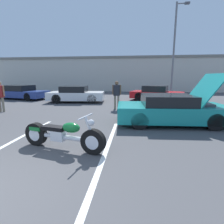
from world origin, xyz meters
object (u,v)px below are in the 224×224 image
object	(u,v)px
motorcycle	(63,135)
show_car_hood_open	(171,110)
spectator_near_motorcycle	(117,93)
parked_car_left_row	(21,92)
spectator_by_show_car	(0,94)
light_pole	(175,47)
parked_car_mid_row	(76,94)
parked_car_right_row	(157,93)

from	to	relation	value
motorcycle	show_car_hood_open	distance (m)	4.46
motorcycle	spectator_near_motorcycle	size ratio (longest dim) A/B	1.45
parked_car_left_row	motorcycle	bearing A→B (deg)	-40.57
parked_car_left_row	spectator_by_show_car	distance (m)	5.93
light_pole	parked_car_mid_row	xyz separation A→B (m)	(-8.07, -5.42, -4.09)
parked_car_right_row	motorcycle	bearing A→B (deg)	-92.74
parked_car_right_row	spectator_near_motorcycle	xyz separation A→B (m)	(-2.81, -4.19, 0.40)
motorcycle	spectator_by_show_car	xyz separation A→B (m)	(-5.25, 4.37, 0.58)
show_car_hood_open	light_pole	bearing A→B (deg)	74.76
light_pole	show_car_hood_open	bearing A→B (deg)	-101.78
spectator_near_motorcycle	spectator_by_show_car	bearing A→B (deg)	-165.03
show_car_hood_open	parked_car_right_row	xyz separation A→B (m)	(0.32, 7.22, -0.02)
motorcycle	parked_car_left_row	bearing A→B (deg)	141.16
motorcycle	parked_car_left_row	distance (m)	12.44
show_car_hood_open	parked_car_right_row	distance (m)	7.22
light_pole	spectator_near_motorcycle	bearing A→B (deg)	-121.05
light_pole	parked_car_mid_row	bearing A→B (deg)	-146.12
motorcycle	show_car_hood_open	bearing A→B (deg)	54.43
parked_car_mid_row	spectator_near_motorcycle	size ratio (longest dim) A/B	2.60
parked_car_left_row	parked_car_right_row	world-z (taller)	parked_car_right_row
parked_car_right_row	spectator_near_motorcycle	bearing A→B (deg)	-106.91
parked_car_mid_row	spectator_by_show_car	bearing A→B (deg)	-129.25
parked_car_right_row	parked_car_mid_row	bearing A→B (deg)	-147.68
light_pole	show_car_hood_open	distance (m)	11.91
parked_car_left_row	spectator_near_motorcycle	size ratio (longest dim) A/B	3.00
show_car_hood_open	parked_car_left_row	xyz separation A→B (m)	(-11.07, 6.76, -0.02)
motorcycle	show_car_hood_open	world-z (taller)	show_car_hood_open
light_pole	parked_car_left_row	xyz separation A→B (m)	(-13.36, -4.20, -4.10)
parked_car_left_row	parked_car_right_row	size ratio (longest dim) A/B	1.11
motorcycle	spectator_near_motorcycle	xyz separation A→B (m)	(0.84, 6.00, 0.57)
parked_car_left_row	spectator_near_motorcycle	world-z (taller)	spectator_near_motorcycle
show_car_hood_open	parked_car_mid_row	world-z (taller)	show_car_hood_open
parked_car_mid_row	parked_car_left_row	bearing A→B (deg)	161.77
show_car_hood_open	spectator_by_show_car	xyz separation A→B (m)	(-8.58, 1.40, 0.39)
light_pole	spectator_by_show_car	world-z (taller)	light_pole
show_car_hood_open	spectator_near_motorcycle	distance (m)	3.94
motorcycle	light_pole	bearing A→B (deg)	80.70
parked_car_right_row	spectator_by_show_car	world-z (taller)	spectator_by_show_car
light_pole	show_car_hood_open	world-z (taller)	light_pole
parked_car_left_row	spectator_by_show_car	world-z (taller)	spectator_by_show_car
show_car_hood_open	parked_car_mid_row	size ratio (longest dim) A/B	1.03
parked_car_left_row	parked_car_right_row	bearing A→B (deg)	13.21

